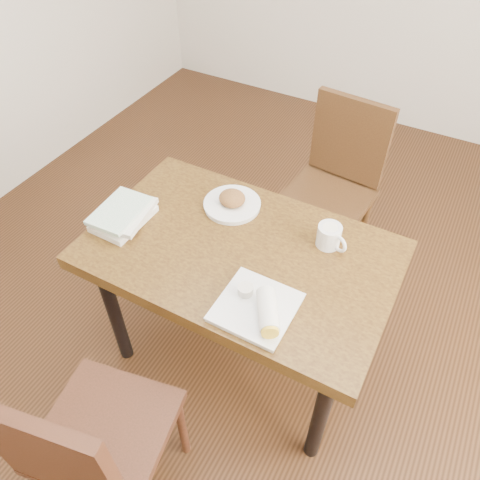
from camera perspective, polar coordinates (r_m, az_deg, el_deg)
The scene contains 9 objects.
ground at distance 2.40m, azimuth 0.00°, elevation -13.62°, with size 4.00×5.00×0.01m, color #472814.
room_walls at distance 1.31m, azimuth 0.00°, elevation 26.52°, with size 4.02×5.02×2.80m.
table at distance 1.87m, azimuth 0.00°, elevation -3.01°, with size 1.18×0.74×0.75m.
chair_near at distance 1.68m, azimuth -18.06°, elevation -22.66°, with size 0.49×0.49×0.95m.
chair_far at distance 2.51m, azimuth 11.58°, elevation 7.35°, with size 0.46×0.46×0.95m.
plate_scone at distance 1.96m, azimuth -0.97°, elevation 4.62°, with size 0.24×0.24×0.08m.
coffee_mug at distance 1.81m, azimuth 10.88°, elevation 0.48°, with size 0.13×0.09×0.09m.
plate_burrito at distance 1.59m, azimuth 2.38°, elevation -8.31°, with size 0.26×0.26×0.09m.
book_stack at distance 1.95m, azimuth -13.99°, elevation 2.98°, with size 0.21×0.27×0.07m.
Camera 1 is at (0.59, -1.09, 2.05)m, focal length 35.00 mm.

